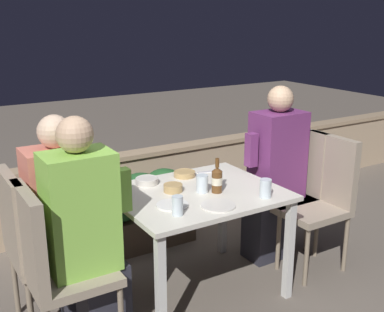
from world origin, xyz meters
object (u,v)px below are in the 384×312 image
at_px(person_coral_top, 67,219).
at_px(chair_right_near, 321,190).
at_px(person_green_blouse, 88,234).
at_px(chair_left_near, 50,259).
at_px(person_purple_stripe, 273,173).
at_px(beer_bottle, 217,179).
at_px(chair_left_far, 32,237).
at_px(chair_right_far, 293,180).

relative_size(person_coral_top, chair_right_near, 1.31).
bearing_deg(person_coral_top, person_green_blouse, -86.88).
relative_size(chair_left_near, person_purple_stripe, 0.74).
bearing_deg(person_green_blouse, beer_bottle, 3.82).
relative_size(person_green_blouse, person_coral_top, 1.03).
distance_m(person_green_blouse, person_purple_stripe, 1.56).
distance_m(person_green_blouse, chair_right_near, 1.76).
height_order(chair_left_near, chair_right_near, same).
bearing_deg(chair_right_near, person_purple_stripe, 127.65).
distance_m(chair_left_far, person_purple_stripe, 1.77).
bearing_deg(beer_bottle, person_coral_top, 164.52).
relative_size(chair_left_near, chair_right_near, 1.00).
relative_size(chair_left_far, chair_right_near, 1.00).
distance_m(chair_right_near, person_purple_stripe, 0.36).
bearing_deg(person_coral_top, beer_bottle, -15.48).
relative_size(person_coral_top, beer_bottle, 5.69).
bearing_deg(chair_left_near, beer_bottle, 3.09).
xyz_separation_m(chair_left_far, person_purple_stripe, (1.77, -0.03, 0.09)).
xyz_separation_m(person_green_blouse, chair_left_far, (-0.23, 0.31, -0.09)).
bearing_deg(chair_left_far, person_green_blouse, -53.71).
bearing_deg(chair_left_far, person_purple_stripe, -1.13).
bearing_deg(person_green_blouse, person_purple_stripe, 10.05).
height_order(person_green_blouse, beer_bottle, person_green_blouse).
xyz_separation_m(chair_left_near, beer_bottle, (1.09, 0.06, 0.22)).
xyz_separation_m(chair_left_near, person_coral_top, (0.19, 0.31, 0.06)).
bearing_deg(beer_bottle, person_purple_stripe, 18.01).
bearing_deg(chair_left_far, beer_bottle, -12.66).
height_order(chair_left_near, chair_right_far, same).
xyz_separation_m(chair_left_near, chair_left_far, (-0.02, 0.31, 0.00)).
height_order(chair_left_near, beer_bottle, chair_left_near).
xyz_separation_m(person_green_blouse, person_purple_stripe, (1.54, 0.27, 0.00)).
xyz_separation_m(chair_left_far, beer_bottle, (1.11, -0.25, 0.22)).
bearing_deg(chair_left_far, chair_left_near, -86.62).
relative_size(chair_left_near, person_green_blouse, 0.74).
bearing_deg(person_coral_top, chair_right_near, -10.03).
bearing_deg(beer_bottle, chair_right_near, -4.23).
relative_size(person_green_blouse, chair_right_near, 1.35).
distance_m(chair_left_far, person_coral_top, 0.22).
height_order(person_green_blouse, chair_right_far, person_green_blouse).
distance_m(person_green_blouse, chair_right_far, 1.77).
xyz_separation_m(person_coral_top, beer_bottle, (0.90, -0.25, 0.16)).
xyz_separation_m(chair_left_near, chair_right_near, (1.96, -0.01, 0.00)).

